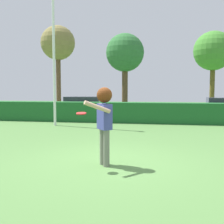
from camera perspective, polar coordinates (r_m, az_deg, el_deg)
ground_plane at (r=6.75m, az=-0.67°, el=-10.32°), size 60.00×60.00×0.00m
person at (r=6.28m, az=-1.64°, el=-0.72°), size 0.56×0.81×1.80m
frisbee at (r=6.03m, az=-6.36°, el=-0.28°), size 0.22×0.22×0.04m
lamppost at (r=13.54m, az=-11.92°, el=13.80°), size 0.24×0.24×7.13m
hedge_row at (r=14.31m, az=5.04°, el=-0.11°), size 29.27×0.90×1.04m
parked_car_white at (r=17.63m, az=-5.89°, el=1.37°), size 4.32×2.06×1.25m
birch_tree at (r=20.61m, az=-11.07°, el=13.56°), size 2.43×2.43×6.20m
maple_tree at (r=19.32m, az=2.69°, el=11.90°), size 2.60×2.60×5.50m
oak_tree at (r=24.27m, az=20.12°, el=11.62°), size 3.15×3.15×6.36m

